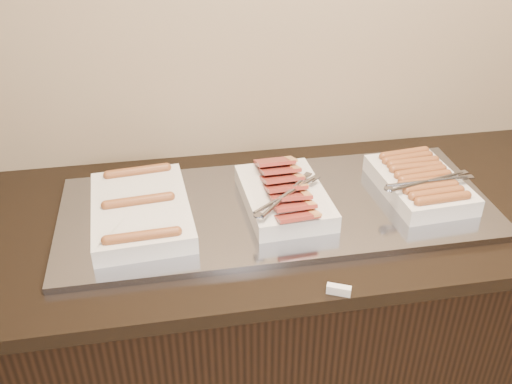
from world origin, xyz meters
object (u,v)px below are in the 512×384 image
at_px(warming_tray, 277,208).
at_px(dish_center, 284,195).
at_px(dish_left, 141,210).
at_px(counter, 276,326).
at_px(dish_right, 420,182).

xyz_separation_m(warming_tray, dish_center, (0.02, -0.00, 0.04)).
bearing_deg(dish_left, dish_center, -4.39).
bearing_deg(warming_tray, dish_center, -14.34).
bearing_deg(dish_center, counter, 155.59).
bearing_deg(warming_tray, counter, 0.00).
relative_size(counter, dish_right, 6.20).
height_order(dish_center, dish_right, dish_center).
distance_m(warming_tray, dish_center, 0.05).
bearing_deg(counter, dish_center, -21.64).
bearing_deg(counter, warming_tray, 180.00).
bearing_deg(dish_left, warming_tray, -3.70).
height_order(counter, dish_left, dish_left).
relative_size(dish_center, dish_right, 1.06).
relative_size(warming_tray, dish_center, 3.42).
xyz_separation_m(dish_center, dish_right, (0.40, 0.00, 0.00)).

